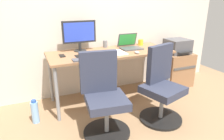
{
  "coord_description": "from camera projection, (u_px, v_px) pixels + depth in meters",
  "views": [
    {
      "loc": [
        -1.1,
        -2.66,
        1.48
      ],
      "look_at": [
        0.0,
        -0.05,
        0.49
      ],
      "focal_mm": 33.0,
      "sensor_mm": 36.0,
      "label": 1
    }
  ],
  "objects": [
    {
      "name": "ground_plane",
      "position": [
        111.0,
        99.0,
        3.2
      ],
      "size": [
        5.28,
        5.28,
        0.0
      ],
      "primitive_type": "plane",
      "color": "#9E7A56"
    },
    {
      "name": "phone_near_monitor",
      "position": [
        62.0,
        56.0,
        2.72
      ],
      "size": [
        0.07,
        0.14,
        0.01
      ],
      "primitive_type": "cube",
      "color": "black",
      "rests_on": "desk"
    },
    {
      "name": "mouse_by_monitor",
      "position": [
        163.0,
        48.0,
        3.07
      ],
      "size": [
        0.06,
        0.1,
        0.03
      ],
      "primitive_type": "ellipsoid",
      "color": "silver",
      "rests_on": "desk"
    },
    {
      "name": "side_cabinet",
      "position": [
        175.0,
        69.0,
        3.67
      ],
      "size": [
        0.5,
        0.47,
        0.58
      ],
      "color": "#996B47",
      "rests_on": "ground"
    },
    {
      "name": "water_bottle_on_floor",
      "position": [
        35.0,
        112.0,
        2.55
      ],
      "size": [
        0.09,
        0.09,
        0.31
      ],
      "color": "#8CBFF2",
      "rests_on": "ground"
    },
    {
      "name": "paper_pile",
      "position": [
        117.0,
        53.0,
        2.88
      ],
      "size": [
        0.21,
        0.3,
        0.01
      ],
      "primitive_type": "cube",
      "color": "white",
      "rests_on": "desk"
    },
    {
      "name": "coffee_mug",
      "position": [
        141.0,
        42.0,
        3.35
      ],
      "size": [
        0.08,
        0.08,
        0.09
      ],
      "primitive_type": "cylinder",
      "color": "yellow",
      "rests_on": "desk"
    },
    {
      "name": "office_chair_left",
      "position": [
        104.0,
        98.0,
        2.3
      ],
      "size": [
        0.54,
        0.54,
        0.94
      ],
      "color": "black",
      "rests_on": "ground"
    },
    {
      "name": "office_chair_right",
      "position": [
        161.0,
        87.0,
        2.59
      ],
      "size": [
        0.55,
        0.55,
        0.94
      ],
      "color": "black",
      "rests_on": "ground"
    },
    {
      "name": "phone_near_laptop",
      "position": [
        78.0,
        56.0,
        2.69
      ],
      "size": [
        0.07,
        0.14,
        0.01
      ],
      "primitive_type": "cube",
      "color": "black",
      "rests_on": "desk"
    },
    {
      "name": "open_laptop",
      "position": [
        130.0,
        45.0,
        3.13
      ],
      "size": [
        0.31,
        0.29,
        0.22
      ],
      "color": "#4C4C51",
      "rests_on": "desk"
    },
    {
      "name": "mouse_by_laptop",
      "position": [
        137.0,
        52.0,
        2.85
      ],
      "size": [
        0.06,
        0.1,
        0.03
      ],
      "primitive_type": "ellipsoid",
      "color": "#B7B7B7",
      "rests_on": "desk"
    },
    {
      "name": "pen_cup",
      "position": [
        105.0,
        44.0,
        3.19
      ],
      "size": [
        0.07,
        0.07,
        0.1
      ],
      "primitive_type": "cylinder",
      "color": "slate",
      "rests_on": "desk"
    },
    {
      "name": "desk",
      "position": [
        111.0,
        56.0,
        2.98
      ],
      "size": [
        1.77,
        0.69,
        0.76
      ],
      "color": "#996B47",
      "rests_on": "ground"
    },
    {
      "name": "desktop_monitor",
      "position": [
        79.0,
        34.0,
        2.9
      ],
      "size": [
        0.48,
        0.18,
        0.43
      ],
      "color": "#262626",
      "rests_on": "desk"
    },
    {
      "name": "back_wall",
      "position": [
        100.0,
        11.0,
        3.14
      ],
      "size": [
        4.4,
        0.04,
        2.6
      ],
      "primitive_type": "cube",
      "color": "silver",
      "rests_on": "ground"
    },
    {
      "name": "keyboard_by_laptop",
      "position": [
        95.0,
        53.0,
        2.84
      ],
      "size": [
        0.34,
        0.12,
        0.02
      ],
      "primitive_type": "cube",
      "color": "#515156",
      "rests_on": "desk"
    },
    {
      "name": "printer",
      "position": [
        177.0,
        46.0,
        3.53
      ],
      "size": [
        0.38,
        0.4,
        0.24
      ],
      "color": "#515156",
      "rests_on": "side_cabinet"
    },
    {
      "name": "keyboard_by_monitor",
      "position": [
        86.0,
        59.0,
        2.56
      ],
      "size": [
        0.34,
        0.12,
        0.02
      ],
      "primitive_type": "cube",
      "color": "#515156",
      "rests_on": "desk"
    }
  ]
}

